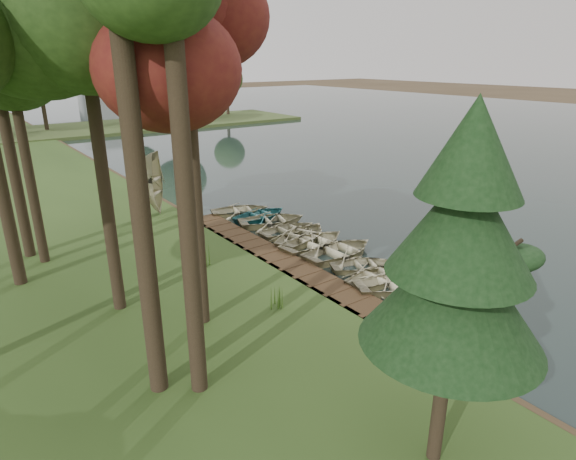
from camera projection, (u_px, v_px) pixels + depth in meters
ground at (308, 257)px, 23.26m from camera, size 300.00×300.00×0.00m
water at (403, 141)px, 55.16m from camera, size 130.00×200.00×0.05m
boardwalk at (281, 262)px, 22.32m from camera, size 1.60×16.00×0.30m
peninsula at (125, 126)px, 65.53m from camera, size 50.00×14.00×0.45m
far_trees at (93, 80)px, 61.57m from camera, size 45.60×5.60×8.80m
bridge at (44, 66)px, 118.64m from camera, size 95.90×4.00×8.60m
building_a at (93, 58)px, 143.02m from camera, size 10.00×8.00×18.00m
rowboat_0 at (446, 297)px, 18.51m from camera, size 4.06×3.49×0.71m
rowboat_1 at (399, 282)px, 19.69m from camera, size 4.40×3.81×0.76m
rowboat_2 at (381, 274)px, 20.45m from camera, size 3.45×2.50×0.71m
rowboat_3 at (364, 264)px, 21.61m from camera, size 3.63×3.19×0.62m
rowboat_4 at (340, 249)px, 22.95m from camera, size 4.09×2.98×0.83m
rowboat_5 at (314, 240)px, 24.07m from camera, size 4.17×3.17×0.81m
rowboat_6 at (303, 234)px, 24.99m from camera, size 4.67×4.09×0.81m
rowboat_7 at (289, 229)px, 25.91m from camera, size 3.38×2.43×0.70m
rowboat_8 at (272, 219)px, 27.34m from camera, size 4.46×3.74×0.79m
rowboat_9 at (261, 214)px, 28.30m from camera, size 3.79×2.91×0.73m
rowboat_10 at (240, 209)px, 29.20m from camera, size 4.11×3.44×0.73m
stored_rowboat at (158, 208)px, 28.52m from camera, size 4.53×4.42×0.77m
tree_2 at (186, 50)px, 14.02m from camera, size 4.01×4.01×10.84m
tree_3 at (83, 27)px, 14.70m from camera, size 5.02×5.02×11.89m
tree_4 at (7, 57)px, 19.06m from camera, size 4.09×4.09×10.65m
pine_tree at (460, 253)px, 9.51m from camera, size 3.80×3.80×8.21m
reeds_0 at (276, 296)px, 17.82m from camera, size 0.60×0.60×0.89m
reeds_1 at (204, 256)px, 21.47m from camera, size 0.60×0.60×0.89m
reeds_2 at (198, 256)px, 21.31m from camera, size 0.60×0.60×0.96m
reeds_3 at (180, 207)px, 28.15m from camera, size 0.60×0.60×1.05m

